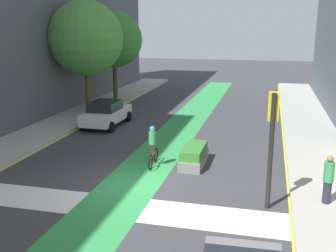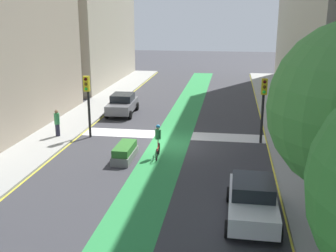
{
  "view_description": "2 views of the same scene",
  "coord_description": "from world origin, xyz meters",
  "px_view_note": "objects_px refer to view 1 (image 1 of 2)",
  "views": [
    {
      "loc": [
        5.02,
        -14.05,
        6.09
      ],
      "look_at": [
        0.67,
        3.26,
        1.63
      ],
      "focal_mm": 43.36,
      "sensor_mm": 36.0,
      "label": 1
    },
    {
      "loc": [
        -3.63,
        23.8,
        7.9
      ],
      "look_at": [
        -0.21,
        1.48,
        1.59
      ],
      "focal_mm": 44.47,
      "sensor_mm": 36.0,
      "label": 2
    }
  ],
  "objects_px": {
    "street_tree_far": "(114,39)",
    "cyclist_in_lane": "(153,145)",
    "street_tree_near": "(86,38)",
    "traffic_signal_near_right": "(272,128)",
    "median_planter": "(194,156)",
    "car_white_left_far": "(106,113)",
    "pedestrian_sidewalk_right_a": "(328,179)"
  },
  "relations": [
    {
      "from": "cyclist_in_lane",
      "to": "pedestrian_sidewalk_right_a",
      "type": "distance_m",
      "value": 7.37
    },
    {
      "from": "traffic_signal_near_right",
      "to": "street_tree_near",
      "type": "height_order",
      "value": "street_tree_near"
    },
    {
      "from": "pedestrian_sidewalk_right_a",
      "to": "median_planter",
      "type": "xyz_separation_m",
      "value": [
        -5.21,
        3.2,
        -0.62
      ]
    },
    {
      "from": "traffic_signal_near_right",
      "to": "street_tree_near",
      "type": "distance_m",
      "value": 17.72
    },
    {
      "from": "car_white_left_far",
      "to": "median_planter",
      "type": "height_order",
      "value": "car_white_left_far"
    },
    {
      "from": "traffic_signal_near_right",
      "to": "median_planter",
      "type": "distance_m",
      "value": 5.44
    },
    {
      "from": "car_white_left_far",
      "to": "street_tree_near",
      "type": "xyz_separation_m",
      "value": [
        -2.56,
        3.01,
        4.42
      ]
    },
    {
      "from": "traffic_signal_near_right",
      "to": "pedestrian_sidewalk_right_a",
      "type": "xyz_separation_m",
      "value": [
        1.95,
        0.44,
        -1.78
      ]
    },
    {
      "from": "street_tree_far",
      "to": "car_white_left_far",
      "type": "bearing_deg",
      "value": -72.57
    },
    {
      "from": "traffic_signal_near_right",
      "to": "street_tree_near",
      "type": "xyz_separation_m",
      "value": [
        -12.4,
        12.42,
        2.42
      ]
    },
    {
      "from": "traffic_signal_near_right",
      "to": "street_tree_near",
      "type": "bearing_deg",
      "value": 134.96
    },
    {
      "from": "traffic_signal_near_right",
      "to": "car_white_left_far",
      "type": "bearing_deg",
      "value": 136.29
    },
    {
      "from": "traffic_signal_near_right",
      "to": "car_white_left_far",
      "type": "xyz_separation_m",
      "value": [
        -9.84,
        9.41,
        -2.0
      ]
    },
    {
      "from": "cyclist_in_lane",
      "to": "car_white_left_far",
      "type": "bearing_deg",
      "value": 127.02
    },
    {
      "from": "street_tree_far",
      "to": "cyclist_in_lane",
      "type": "bearing_deg",
      "value": -63.06
    },
    {
      "from": "car_white_left_far",
      "to": "street_tree_far",
      "type": "xyz_separation_m",
      "value": [
        -2.57,
        8.18,
        4.17
      ]
    },
    {
      "from": "car_white_left_far",
      "to": "cyclist_in_lane",
      "type": "xyz_separation_m",
      "value": [
        4.87,
        -6.45,
        0.17
      ]
    },
    {
      "from": "street_tree_near",
      "to": "street_tree_far",
      "type": "xyz_separation_m",
      "value": [
        -0.01,
        5.17,
        -0.25
      ]
    },
    {
      "from": "car_white_left_far",
      "to": "traffic_signal_near_right",
      "type": "bearing_deg",
      "value": -43.71
    },
    {
      "from": "traffic_signal_near_right",
      "to": "car_white_left_far",
      "type": "distance_m",
      "value": 13.76
    },
    {
      "from": "street_tree_far",
      "to": "street_tree_near",
      "type": "bearing_deg",
      "value": -89.91
    },
    {
      "from": "traffic_signal_near_right",
      "to": "street_tree_far",
      "type": "xyz_separation_m",
      "value": [
        -12.41,
        17.59,
        2.17
      ]
    },
    {
      "from": "street_tree_near",
      "to": "street_tree_far",
      "type": "height_order",
      "value": "street_tree_near"
    },
    {
      "from": "traffic_signal_near_right",
      "to": "street_tree_far",
      "type": "height_order",
      "value": "street_tree_far"
    },
    {
      "from": "cyclist_in_lane",
      "to": "street_tree_near",
      "type": "bearing_deg",
      "value": 128.12
    },
    {
      "from": "street_tree_far",
      "to": "pedestrian_sidewalk_right_a",
      "type": "bearing_deg",
      "value": -50.05
    },
    {
      "from": "cyclist_in_lane",
      "to": "street_tree_near",
      "type": "height_order",
      "value": "street_tree_near"
    },
    {
      "from": "pedestrian_sidewalk_right_a",
      "to": "street_tree_near",
      "type": "xyz_separation_m",
      "value": [
        -14.35,
        11.98,
        4.2
      ]
    },
    {
      "from": "cyclist_in_lane",
      "to": "median_planter",
      "type": "distance_m",
      "value": 1.93
    },
    {
      "from": "traffic_signal_near_right",
      "to": "median_planter",
      "type": "xyz_separation_m",
      "value": [
        -3.26,
        3.64,
        -2.4
      ]
    },
    {
      "from": "median_planter",
      "to": "pedestrian_sidewalk_right_a",
      "type": "bearing_deg",
      "value": -31.56
    },
    {
      "from": "car_white_left_far",
      "to": "pedestrian_sidewalk_right_a",
      "type": "relative_size",
      "value": 2.47
    }
  ]
}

